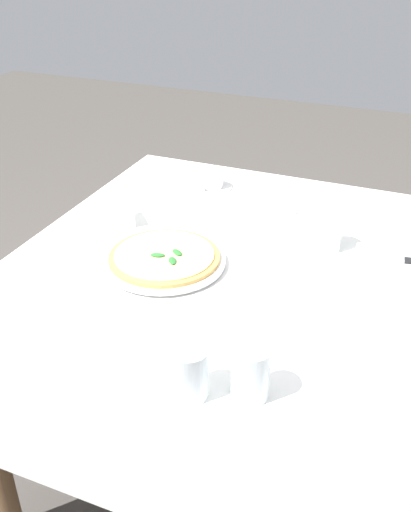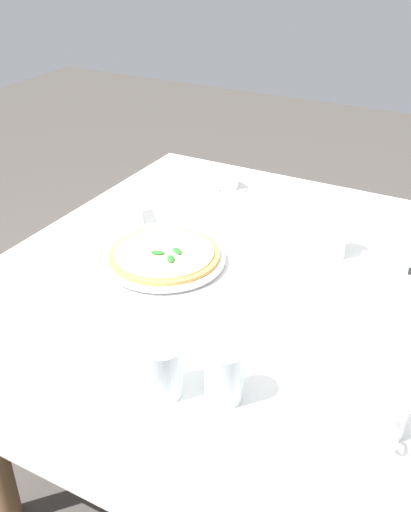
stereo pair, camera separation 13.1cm
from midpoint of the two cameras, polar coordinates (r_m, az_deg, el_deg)
The scene contains 13 objects.
ground_plane at distance 1.97m, azimuth 1.16°, elevation -18.94°, with size 8.00×8.00×0.00m, color #4C4742.
dining_table at distance 1.56m, azimuth 1.38°, elevation -4.47°, with size 1.16×1.16×0.72m.
pizza_plate at distance 1.48m, azimuth -6.51°, elevation -0.53°, with size 0.31×0.31×0.02m.
pizza at distance 1.48m, azimuth -6.54°, elevation -0.08°, with size 0.28×0.28×0.02m.
coffee_cup_right_edge at distance 1.89m, azimuth -1.45°, elevation 7.23°, with size 0.13×0.13×0.06m.
coffee_cup_near_right at distance 1.09m, azimuth 15.88°, elevation -13.88°, with size 0.13×0.13×0.06m.
coffee_cup_left_edge at distance 1.73m, azimuth 8.05°, elevation 4.80°, with size 0.13×0.13×0.07m.
water_glass_far_left at distance 1.08m, azimuth 0.86°, elevation -11.53°, with size 0.07×0.07×0.11m.
water_glass_center_back at distance 1.09m, azimuth -5.15°, elevation -11.44°, with size 0.07×0.07×0.10m.
water_glass_far_right at distance 1.55m, azimuth 9.38°, elevation 2.25°, with size 0.07×0.07×0.11m.
napkin_folded at distance 1.52m, azimuth 15.91°, elevation -0.89°, with size 0.23×0.15×0.02m.
dinner_knife at distance 1.51m, azimuth 15.88°, elevation -0.43°, with size 0.20×0.05×0.01m.
menu_card at distance 1.70m, azimuth -9.46°, elevation 4.20°, with size 0.06×0.07×0.06m.
Camera 1 is at (-0.39, 1.23, 1.49)m, focal length 41.35 mm.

